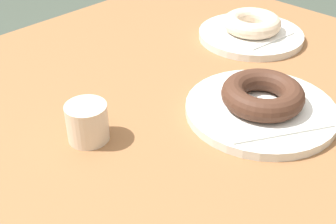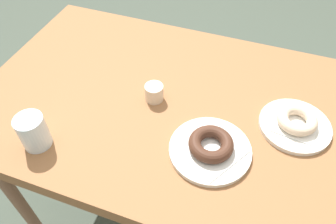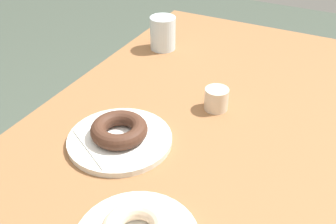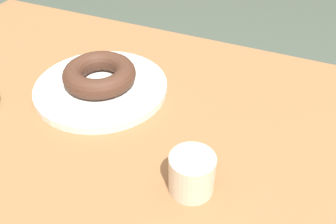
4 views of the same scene
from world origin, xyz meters
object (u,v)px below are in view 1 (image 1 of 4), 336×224
at_px(plate_sugar_ring, 251,35).
at_px(sugar_jar, 87,122).
at_px(donut_chocolate_ring, 263,94).
at_px(donut_sugar_ring, 252,23).
at_px(plate_chocolate_ring, 261,110).

bearing_deg(plate_sugar_ring, sugar_jar, -175.94).
relative_size(donut_chocolate_ring, sugar_jar, 2.13).
bearing_deg(plate_sugar_ring, donut_sugar_ring, 0.00).
bearing_deg(plate_chocolate_ring, sugar_jar, 147.84).
bearing_deg(donut_chocolate_ring, plate_chocolate_ring, 0.00).
bearing_deg(donut_sugar_ring, plate_sugar_ring, 0.00).
relative_size(donut_sugar_ring, sugar_jar, 1.97).
bearing_deg(donut_chocolate_ring, plate_sugar_ring, 38.50).
height_order(donut_chocolate_ring, plate_sugar_ring, donut_chocolate_ring).
height_order(donut_chocolate_ring, sugar_jar, sugar_jar).
distance_m(donut_sugar_ring, sugar_jar, 0.43).
xyz_separation_m(plate_chocolate_ring, sugar_jar, (-0.22, 0.14, 0.02)).
bearing_deg(plate_chocolate_ring, donut_sugar_ring, 38.50).
relative_size(plate_sugar_ring, sugar_jar, 3.58).
bearing_deg(sugar_jar, donut_chocolate_ring, -32.16).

